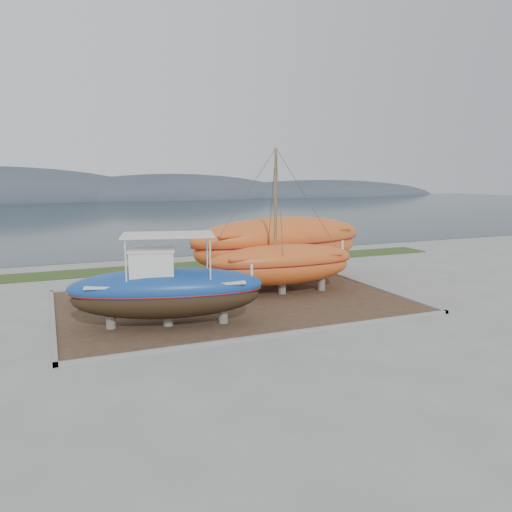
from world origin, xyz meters
name	(u,v)px	position (x,y,z in m)	size (l,w,h in m)	color
ground	(263,323)	(0.00, 0.00, 0.00)	(140.00, 140.00, 0.00)	gray
dirt_patch	(233,302)	(0.00, 4.00, 0.03)	(18.00, 12.00, 0.06)	#422D1E
curb_frame	(233,301)	(0.00, 4.00, 0.07)	(18.60, 12.60, 0.15)	gray
grass_strip	(181,266)	(0.00, 15.50, 0.04)	(44.00, 3.00, 0.08)	#284219
sea	(103,214)	(0.00, 70.00, 0.00)	(260.00, 100.00, 0.04)	#15282B
mountain_ridge	(82,199)	(0.00, 125.00, 0.00)	(200.00, 36.00, 20.00)	#333D49
blue_caique	(167,280)	(-4.24, 1.08, 2.17)	(8.76, 2.74, 4.21)	#174492
white_dinghy	(108,294)	(-6.39, 5.52, 0.72)	(4.39, 1.65, 1.32)	white
orange_sailboat	(283,223)	(3.24, 4.63, 4.19)	(8.77, 2.58, 8.26)	#D25A20
orange_bare_hull	(280,250)	(4.55, 7.75, 2.09)	(12.36, 3.71, 4.05)	#D25A20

